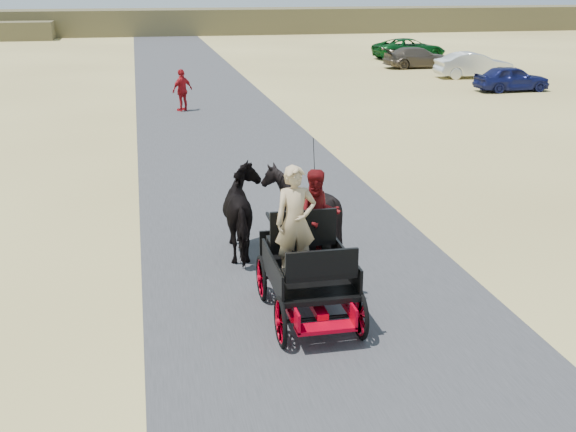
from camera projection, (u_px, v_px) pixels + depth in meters
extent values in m
plane|color=tan|center=(307.00, 278.00, 13.31)|extent=(140.00, 140.00, 0.00)
cube|color=#38383A|center=(307.00, 277.00, 13.31)|extent=(6.00, 140.00, 0.01)
cube|color=brown|center=(164.00, 22.00, 70.59)|extent=(140.00, 6.00, 2.40)
imported|color=black|center=(246.00, 213.00, 14.24)|extent=(0.91, 2.01, 1.70)
imported|color=black|center=(301.00, 209.00, 14.45)|extent=(1.37, 1.54, 1.70)
imported|color=tan|center=(295.00, 222.00, 11.32)|extent=(0.66, 0.43, 1.80)
imported|color=#660C0F|center=(318.00, 216.00, 11.96)|extent=(0.77, 0.60, 1.58)
imported|color=#A7131A|center=(182.00, 90.00, 29.75)|extent=(1.06, 0.95, 1.73)
imported|color=navy|center=(512.00, 78.00, 35.10)|extent=(3.66, 1.55, 1.24)
imported|color=silver|center=(474.00, 65.00, 39.83)|extent=(4.27, 1.66, 1.39)
imported|color=brown|center=(418.00, 58.00, 44.28)|extent=(4.34, 1.85, 1.25)
imported|color=#0C4C19|center=(409.00, 49.00, 49.17)|extent=(5.19, 2.79, 1.39)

